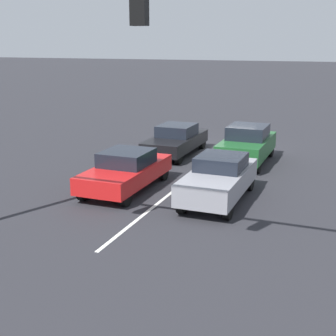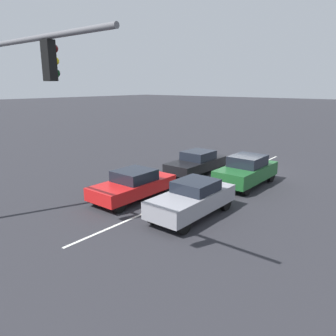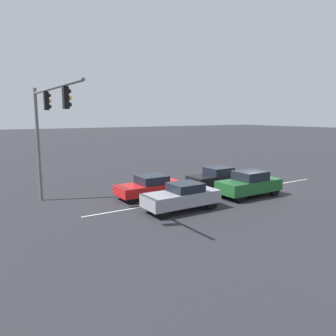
{
  "view_description": "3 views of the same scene",
  "coord_description": "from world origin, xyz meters",
  "px_view_note": "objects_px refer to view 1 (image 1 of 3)",
  "views": [
    {
      "loc": [
        -5.75,
        22.51,
        5.18
      ],
      "look_at": [
        -0.58,
        9.49,
        1.42
      ],
      "focal_mm": 50.0,
      "sensor_mm": 36.0,
      "label": 1
    },
    {
      "loc": [
        -9.2,
        18.55,
        5.41
      ],
      "look_at": [
        0.06,
        7.24,
        1.69
      ],
      "focal_mm": 35.0,
      "sensor_mm": 36.0,
      "label": 2
    },
    {
      "loc": [
        -16.21,
        17.98,
        5.22
      ],
      "look_at": [
        -0.14,
        7.74,
        2.15
      ],
      "focal_mm": 35.0,
      "sensor_mm": 36.0,
      "label": 3
    }
  ],
  "objects_px": {
    "car_darkgreen_leftlane_second": "(247,144)",
    "car_black_midlane_second": "(176,140)",
    "car_gray_leftlane_front": "(219,178)",
    "car_red_midlane_front": "(126,170)"
  },
  "relations": [
    {
      "from": "car_darkgreen_leftlane_second",
      "to": "car_black_midlane_second",
      "type": "height_order",
      "value": "car_darkgreen_leftlane_second"
    },
    {
      "from": "car_gray_leftlane_front",
      "to": "car_red_midlane_front",
      "type": "xyz_separation_m",
      "value": [
        3.48,
        0.02,
        -0.07
      ]
    },
    {
      "from": "car_gray_leftlane_front",
      "to": "car_black_midlane_second",
      "type": "distance_m",
      "value": 6.94
    },
    {
      "from": "car_red_midlane_front",
      "to": "car_darkgreen_leftlane_second",
      "type": "height_order",
      "value": "car_darkgreen_leftlane_second"
    },
    {
      "from": "car_gray_leftlane_front",
      "to": "car_black_midlane_second",
      "type": "height_order",
      "value": "car_gray_leftlane_front"
    },
    {
      "from": "car_red_midlane_front",
      "to": "car_black_midlane_second",
      "type": "distance_m",
      "value": 5.87
    },
    {
      "from": "car_red_midlane_front",
      "to": "car_darkgreen_leftlane_second",
      "type": "relative_size",
      "value": 1.02
    },
    {
      "from": "car_red_midlane_front",
      "to": "car_black_midlane_second",
      "type": "xyz_separation_m",
      "value": [
        0.27,
        -5.86,
        -0.01
      ]
    },
    {
      "from": "car_gray_leftlane_front",
      "to": "car_black_midlane_second",
      "type": "bearing_deg",
      "value": -57.3
    },
    {
      "from": "car_darkgreen_leftlane_second",
      "to": "car_black_midlane_second",
      "type": "xyz_separation_m",
      "value": [
        3.5,
        -0.35,
        -0.13
      ]
    }
  ]
}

